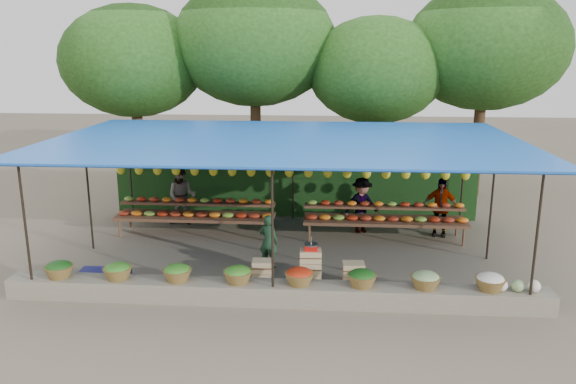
# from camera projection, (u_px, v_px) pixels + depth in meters

# --- Properties ---
(ground) EXTENTS (60.00, 60.00, 0.00)m
(ground) POSITION_uv_depth(u_px,v_px,m) (285.00, 253.00, 13.65)
(ground) COLOR #68624D
(ground) RESTS_ON ground
(stone_curb) EXTENTS (10.60, 0.55, 0.40)m
(stone_curb) POSITION_uv_depth(u_px,v_px,m) (274.00, 293.00, 10.94)
(stone_curb) COLOR #686553
(stone_curb) RESTS_ON ground
(stall_canopy) EXTENTS (10.80, 6.60, 2.82)m
(stall_canopy) POSITION_uv_depth(u_px,v_px,m) (285.00, 144.00, 13.06)
(stall_canopy) COLOR black
(stall_canopy) RESTS_ON ground
(produce_baskets) EXTENTS (8.98, 0.58, 0.34)m
(produce_baskets) POSITION_uv_depth(u_px,v_px,m) (268.00, 276.00, 10.86)
(produce_baskets) COLOR brown
(produce_baskets) RESTS_ON stone_curb
(netting_backdrop) EXTENTS (10.60, 0.06, 2.50)m
(netting_backdrop) POSITION_uv_depth(u_px,v_px,m) (294.00, 176.00, 16.39)
(netting_backdrop) COLOR #1F491A
(netting_backdrop) RESTS_ON ground
(tree_row) EXTENTS (16.51, 5.50, 7.12)m
(tree_row) POSITION_uv_depth(u_px,v_px,m) (315.00, 54.00, 18.35)
(tree_row) COLOR #3A2A15
(tree_row) RESTS_ON ground
(fruit_table_left) EXTENTS (4.21, 0.95, 0.93)m
(fruit_table_left) POSITION_uv_depth(u_px,v_px,m) (196.00, 212.00, 14.99)
(fruit_table_left) COLOR brown
(fruit_table_left) RESTS_ON ground
(fruit_table_right) EXTENTS (4.21, 0.95, 0.93)m
(fruit_table_right) POSITION_uv_depth(u_px,v_px,m) (385.00, 216.00, 14.63)
(fruit_table_right) COLOR brown
(fruit_table_right) RESTS_ON ground
(crate_counter) EXTENTS (2.37, 0.37, 0.77)m
(crate_counter) POSITION_uv_depth(u_px,v_px,m) (309.00, 271.00, 11.77)
(crate_counter) COLOR tan
(crate_counter) RESTS_ON ground
(weighing_scale) EXTENTS (0.29, 0.29, 0.30)m
(weighing_scale) POSITION_uv_depth(u_px,v_px,m) (311.00, 247.00, 11.64)
(weighing_scale) COLOR red
(weighing_scale) RESTS_ON crate_counter
(vendor_seated) EXTENTS (0.52, 0.43, 1.24)m
(vendor_seated) POSITION_uv_depth(u_px,v_px,m) (268.00, 241.00, 12.64)
(vendor_seated) COLOR #1B3D25
(vendor_seated) RESTS_ON ground
(customer_left) EXTENTS (0.81, 0.63, 1.65)m
(customer_left) POSITION_uv_depth(u_px,v_px,m) (182.00, 196.00, 15.74)
(customer_left) COLOR slate
(customer_left) RESTS_ON ground
(customer_mid) EXTENTS (1.11, 0.86, 1.51)m
(customer_mid) POSITION_uv_depth(u_px,v_px,m) (362.00, 205.00, 15.09)
(customer_mid) COLOR slate
(customer_mid) RESTS_ON ground
(customer_right) EXTENTS (0.98, 0.58, 1.57)m
(customer_right) POSITION_uv_depth(u_px,v_px,m) (440.00, 207.00, 14.81)
(customer_right) COLOR slate
(customer_right) RESTS_ON ground
(blue_crate_front) EXTENTS (0.55, 0.41, 0.32)m
(blue_crate_front) POSITION_uv_depth(u_px,v_px,m) (94.00, 277.00, 11.84)
(blue_crate_front) COLOR navy
(blue_crate_front) RESTS_ON ground
(blue_crate_back) EXTENTS (0.57, 0.47, 0.30)m
(blue_crate_back) POSITION_uv_depth(u_px,v_px,m) (119.00, 277.00, 11.84)
(blue_crate_back) COLOR navy
(blue_crate_back) RESTS_ON ground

